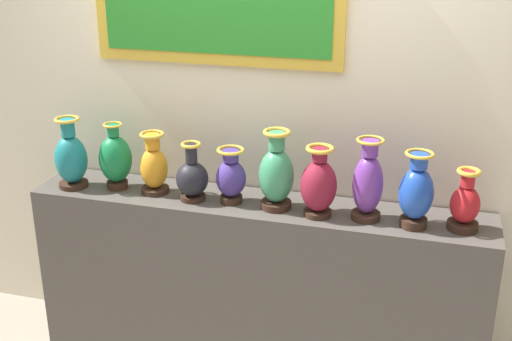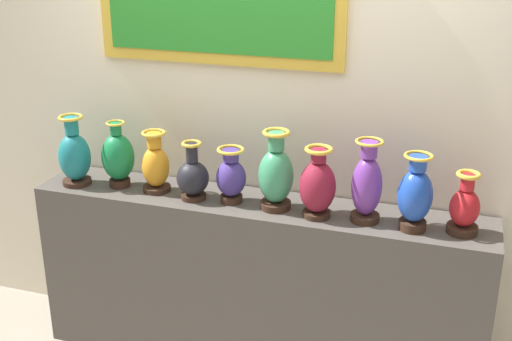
# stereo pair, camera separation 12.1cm
# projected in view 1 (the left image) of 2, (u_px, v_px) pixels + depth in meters

# --- Properties ---
(display_shelf) EXTENTS (2.44, 0.40, 0.98)m
(display_shelf) POSITION_uv_depth(u_px,v_px,m) (256.00, 284.00, 3.60)
(display_shelf) COLOR #4C4742
(display_shelf) RESTS_ON ground_plane
(back_wall) EXTENTS (3.89, 0.14, 2.80)m
(back_wall) POSITION_uv_depth(u_px,v_px,m) (268.00, 108.00, 3.50)
(back_wall) COLOR beige
(back_wall) RESTS_ON ground_plane
(vase_teal) EXTENTS (0.18, 0.18, 0.40)m
(vase_teal) POSITION_uv_depth(u_px,v_px,m) (71.00, 158.00, 3.57)
(vase_teal) COLOR #382319
(vase_teal) RESTS_ON display_shelf
(vase_emerald) EXTENTS (0.18, 0.18, 0.37)m
(vase_emerald) POSITION_uv_depth(u_px,v_px,m) (115.00, 159.00, 3.55)
(vase_emerald) COLOR #382319
(vase_emerald) RESTS_ON display_shelf
(vase_amber) EXTENTS (0.15, 0.15, 0.34)m
(vase_amber) POSITION_uv_depth(u_px,v_px,m) (154.00, 167.00, 3.50)
(vase_amber) COLOR #382319
(vase_amber) RESTS_ON display_shelf
(vase_onyx) EXTENTS (0.17, 0.17, 0.32)m
(vase_onyx) POSITION_uv_depth(u_px,v_px,m) (192.00, 178.00, 3.42)
(vase_onyx) COLOR #382319
(vase_onyx) RESTS_ON display_shelf
(vase_indigo) EXTENTS (0.16, 0.16, 0.30)m
(vase_indigo) POSITION_uv_depth(u_px,v_px,m) (231.00, 177.00, 3.38)
(vase_indigo) COLOR #382319
(vase_indigo) RESTS_ON display_shelf
(vase_jade) EXTENTS (0.18, 0.18, 0.42)m
(vase_jade) POSITION_uv_depth(u_px,v_px,m) (276.00, 175.00, 3.30)
(vase_jade) COLOR #382319
(vase_jade) RESTS_ON display_shelf
(vase_burgundy) EXTENTS (0.18, 0.18, 0.36)m
(vase_burgundy) POSITION_uv_depth(u_px,v_px,m) (319.00, 185.00, 3.22)
(vase_burgundy) COLOR #382319
(vase_burgundy) RESTS_ON display_shelf
(vase_violet) EXTENTS (0.15, 0.15, 0.42)m
(vase_violet) POSITION_uv_depth(u_px,v_px,m) (368.00, 184.00, 3.18)
(vase_violet) COLOR #382319
(vase_violet) RESTS_ON display_shelf
(vase_sapphire) EXTENTS (0.17, 0.17, 0.38)m
(vase_sapphire) POSITION_uv_depth(u_px,v_px,m) (416.00, 193.00, 3.10)
(vase_sapphire) COLOR #382319
(vase_sapphire) RESTS_ON display_shelf
(vase_crimson) EXTENTS (0.15, 0.15, 0.31)m
(vase_crimson) POSITION_uv_depth(u_px,v_px,m) (465.00, 205.00, 3.09)
(vase_crimson) COLOR #382319
(vase_crimson) RESTS_ON display_shelf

